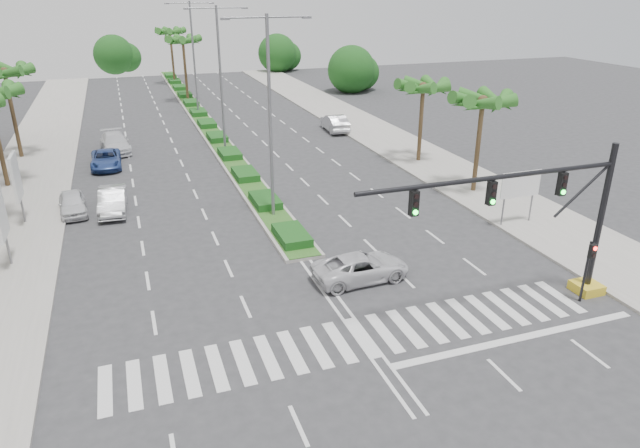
% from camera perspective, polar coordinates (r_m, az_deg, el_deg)
% --- Properties ---
extents(ground, '(160.00, 160.00, 0.00)m').
position_cam_1_polar(ground, '(23.96, 4.24, -11.25)').
color(ground, '#333335').
rests_on(ground, ground).
extents(footpath_right, '(6.00, 120.00, 0.15)m').
position_cam_1_polar(footpath_right, '(46.67, 11.72, 5.65)').
color(footpath_right, gray).
rests_on(footpath_right, ground).
extents(footpath_left, '(6.00, 120.00, 0.15)m').
position_cam_1_polar(footpath_left, '(40.96, -28.02, 1.00)').
color(footpath_left, gray).
rests_on(footpath_left, ground).
extents(median, '(2.20, 75.00, 0.20)m').
position_cam_1_polar(median, '(65.02, -11.92, 10.41)').
color(median, gray).
rests_on(median, ground).
extents(median_grass, '(1.80, 75.00, 0.04)m').
position_cam_1_polar(median_grass, '(65.00, -11.92, 10.52)').
color(median_grass, '#2F521C').
rests_on(median_grass, median).
extents(signal_gantry, '(12.60, 1.20, 7.20)m').
position_cam_1_polar(signal_gantry, '(27.06, 22.80, -0.63)').
color(signal_gantry, gold).
rests_on(signal_gantry, ground).
extents(pedestrian_signal, '(0.28, 0.36, 3.00)m').
position_cam_1_polar(pedestrian_signal, '(28.04, 25.30, -3.44)').
color(pedestrian_signal, black).
rests_on(pedestrian_signal, ground).
extents(direction_sign, '(2.70, 0.11, 3.40)m').
position_cam_1_polar(direction_sign, '(35.67, 19.39, 3.56)').
color(direction_sign, slate).
rests_on(direction_sign, ground).
extents(billboard_near, '(0.18, 2.10, 4.35)m').
position_cam_1_polar(billboard_near, '(32.47, -29.37, 0.99)').
color(billboard_near, slate).
rests_on(billboard_near, ground).
extents(billboard_far, '(0.18, 2.10, 4.35)m').
position_cam_1_polar(billboard_far, '(38.11, -28.12, 4.12)').
color(billboard_far, slate).
rests_on(billboard_far, ground).
extents(palm_left_end, '(4.57, 4.68, 7.75)m').
position_cam_1_polar(palm_left_end, '(53.17, -28.99, 12.95)').
color(palm_left_end, brown).
rests_on(palm_left_end, ground).
extents(palm_right_near, '(4.57, 4.68, 7.05)m').
position_cam_1_polar(palm_right_near, '(39.99, 15.95, 11.52)').
color(palm_right_near, brown).
rests_on(palm_right_near, ground).
extents(palm_right_far, '(4.57, 4.68, 6.75)m').
position_cam_1_polar(palm_right_far, '(46.71, 10.27, 13.15)').
color(palm_right_far, brown).
rests_on(palm_right_far, ground).
extents(palm_median_a, '(4.57, 4.68, 8.05)m').
position_cam_1_polar(palm_median_a, '(73.84, -13.55, 17.26)').
color(palm_median_a, brown).
rests_on(palm_median_a, ground).
extents(palm_median_b, '(4.57, 4.68, 8.05)m').
position_cam_1_polar(palm_median_b, '(88.72, -14.76, 17.96)').
color(palm_median_b, brown).
rests_on(palm_median_b, ground).
extents(streetlight_near, '(5.10, 0.25, 12.00)m').
position_cam_1_polar(streetlight_near, '(33.80, -5.04, 11.42)').
color(streetlight_near, slate).
rests_on(streetlight_near, ground).
extents(streetlight_mid, '(5.10, 0.25, 12.00)m').
position_cam_1_polar(streetlight_mid, '(49.26, -9.94, 14.70)').
color(streetlight_mid, slate).
rests_on(streetlight_mid, ground).
extents(streetlight_far, '(5.10, 0.25, 12.00)m').
position_cam_1_polar(streetlight_far, '(64.98, -12.54, 16.37)').
color(streetlight_far, slate).
rests_on(streetlight_far, ground).
extents(car_parked_a, '(1.97, 4.14, 1.37)m').
position_cam_1_polar(car_parked_a, '(39.28, -23.52, 1.90)').
color(car_parked_a, silver).
rests_on(car_parked_a, ground).
extents(car_parked_b, '(1.86, 4.74, 1.54)m').
position_cam_1_polar(car_parked_b, '(38.62, -20.04, 2.23)').
color(car_parked_b, '#B1B2B7').
rests_on(car_parked_b, ground).
extents(car_parked_c, '(2.29, 4.90, 1.36)m').
position_cam_1_polar(car_parked_c, '(48.59, -20.62, 6.08)').
color(car_parked_c, '#2D478A').
rests_on(car_parked_c, ground).
extents(car_parked_d, '(2.73, 5.64, 1.58)m').
position_cam_1_polar(car_parked_d, '(53.17, -19.80, 7.66)').
color(car_parked_d, silver).
rests_on(car_parked_d, ground).
extents(car_crossing, '(4.91, 2.44, 1.34)m').
position_cam_1_polar(car_crossing, '(27.98, 4.12, -4.34)').
color(car_crossing, silver).
rests_on(car_crossing, ground).
extents(car_right, '(2.11, 5.13, 1.65)m').
position_cam_1_polar(car_right, '(57.55, 1.48, 10.08)').
color(car_right, '#B6B5BA').
rests_on(car_right, ground).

